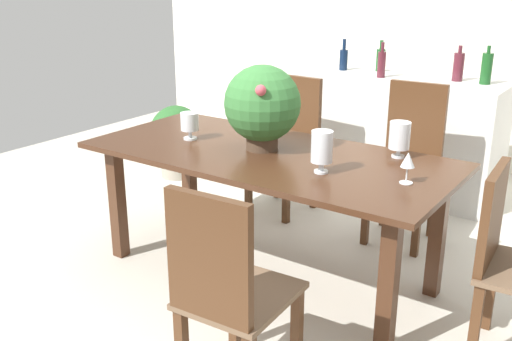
{
  "coord_description": "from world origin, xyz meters",
  "views": [
    {
      "loc": [
        1.76,
        -2.81,
        1.73
      ],
      "look_at": [
        -0.08,
        -0.18,
        0.63
      ],
      "focal_mm": 41.39,
      "sensor_mm": 36.0,
      "label": 1
    }
  ],
  "objects_px": {
    "crystal_vase_left": "(190,123)",
    "crystal_vase_center_near": "(400,136)",
    "wine_bottle_clear": "(381,59)",
    "chair_far_left": "(290,138)",
    "flower_centerpiece": "(262,105)",
    "wine_bottle_dark": "(458,66)",
    "chair_near_right": "(226,289)",
    "kitchen_counter": "(396,134)",
    "crystal_vase_right": "(322,148)",
    "wine_bottle_amber": "(382,64)",
    "potted_plant_floor": "(177,139)",
    "wine_bottle_green": "(344,59)",
    "chair_far_right": "(409,157)",
    "wine_glass": "(408,161)",
    "dining_table": "(267,169)",
    "wine_bottle_tall": "(487,68)"
  },
  "relations": [
    {
      "from": "chair_near_right",
      "to": "potted_plant_floor",
      "type": "bearing_deg",
      "value": -46.91
    },
    {
      "from": "flower_centerpiece",
      "to": "wine_bottle_green",
      "type": "bearing_deg",
      "value": 103.1
    },
    {
      "from": "dining_table",
      "to": "wine_bottle_tall",
      "type": "bearing_deg",
      "value": 70.5
    },
    {
      "from": "crystal_vase_left",
      "to": "crystal_vase_center_near",
      "type": "height_order",
      "value": "crystal_vase_center_near"
    },
    {
      "from": "flower_centerpiece",
      "to": "wine_bottle_dark",
      "type": "xyz_separation_m",
      "value": [
        0.52,
        1.86,
        0.02
      ]
    },
    {
      "from": "flower_centerpiece",
      "to": "wine_bottle_amber",
      "type": "xyz_separation_m",
      "value": [
        -0.02,
        1.67,
        0.02
      ]
    },
    {
      "from": "chair_far_left",
      "to": "crystal_vase_right",
      "type": "bearing_deg",
      "value": -49.07
    },
    {
      "from": "dining_table",
      "to": "wine_bottle_dark",
      "type": "distance_m",
      "value": 1.98
    },
    {
      "from": "kitchen_counter",
      "to": "wine_bottle_green",
      "type": "bearing_deg",
      "value": 174.23
    },
    {
      "from": "dining_table",
      "to": "potted_plant_floor",
      "type": "distance_m",
      "value": 1.95
    },
    {
      "from": "chair_near_right",
      "to": "potted_plant_floor",
      "type": "xyz_separation_m",
      "value": [
        -2.1,
        2.01,
        -0.18
      ]
    },
    {
      "from": "wine_bottle_clear",
      "to": "wine_glass",
      "type": "bearing_deg",
      "value": -62.88
    },
    {
      "from": "chair_far_right",
      "to": "wine_bottle_dark",
      "type": "xyz_separation_m",
      "value": [
        -0.0,
        0.9,
        0.48
      ]
    },
    {
      "from": "chair_far_right",
      "to": "crystal_vase_left",
      "type": "relative_size",
      "value": 6.35
    },
    {
      "from": "wine_glass",
      "to": "potted_plant_floor",
      "type": "xyz_separation_m",
      "value": [
        -2.46,
        1.05,
        -0.53
      ]
    },
    {
      "from": "wine_bottle_clear",
      "to": "wine_bottle_amber",
      "type": "xyz_separation_m",
      "value": [
        0.13,
        -0.28,
        0.01
      ]
    },
    {
      "from": "chair_far_right",
      "to": "wine_bottle_green",
      "type": "height_order",
      "value": "wine_bottle_green"
    },
    {
      "from": "dining_table",
      "to": "wine_bottle_clear",
      "type": "relative_size",
      "value": 8.21
    },
    {
      "from": "chair_near_right",
      "to": "chair_far_right",
      "type": "bearing_deg",
      "value": -92.84
    },
    {
      "from": "chair_far_right",
      "to": "crystal_vase_right",
      "type": "bearing_deg",
      "value": -95.54
    },
    {
      "from": "chair_near_right",
      "to": "kitchen_counter",
      "type": "xyz_separation_m",
      "value": [
        -0.42,
        2.8,
        -0.06
      ]
    },
    {
      "from": "crystal_vase_left",
      "to": "wine_bottle_clear",
      "type": "distance_m",
      "value": 2.06
    },
    {
      "from": "wine_bottle_tall",
      "to": "wine_bottle_dark",
      "type": "bearing_deg",
      "value": 176.48
    },
    {
      "from": "wine_bottle_clear",
      "to": "wine_bottle_dark",
      "type": "relative_size",
      "value": 0.95
    },
    {
      "from": "wine_bottle_clear",
      "to": "wine_bottle_dark",
      "type": "xyz_separation_m",
      "value": [
        0.67,
        -0.09,
        0.01
      ]
    },
    {
      "from": "chair_far_left",
      "to": "flower_centerpiece",
      "type": "height_order",
      "value": "flower_centerpiece"
    },
    {
      "from": "wine_bottle_clear",
      "to": "potted_plant_floor",
      "type": "distance_m",
      "value": 1.85
    },
    {
      "from": "chair_near_right",
      "to": "crystal_vase_center_near",
      "type": "bearing_deg",
      "value": -100.14
    },
    {
      "from": "wine_bottle_tall",
      "to": "wine_bottle_clear",
      "type": "bearing_deg",
      "value": 173.3
    },
    {
      "from": "flower_centerpiece",
      "to": "crystal_vase_left",
      "type": "bearing_deg",
      "value": -170.52
    },
    {
      "from": "wine_bottle_clear",
      "to": "wine_bottle_green",
      "type": "xyz_separation_m",
      "value": [
        -0.28,
        -0.12,
        -0.0
      ]
    },
    {
      "from": "wine_bottle_tall",
      "to": "potted_plant_floor",
      "type": "distance_m",
      "value": 2.55
    },
    {
      "from": "chair_far_right",
      "to": "chair_far_left",
      "type": "xyz_separation_m",
      "value": [
        -0.92,
        -0.0,
        -0.02
      ]
    },
    {
      "from": "crystal_vase_right",
      "to": "wine_glass",
      "type": "relative_size",
      "value": 1.4
    },
    {
      "from": "wine_bottle_tall",
      "to": "wine_bottle_green",
      "type": "height_order",
      "value": "wine_bottle_tall"
    },
    {
      "from": "chair_near_right",
      "to": "crystal_vase_center_near",
      "type": "distance_m",
      "value": 1.38
    },
    {
      "from": "potted_plant_floor",
      "to": "chair_near_right",
      "type": "bearing_deg",
      "value": -43.73
    },
    {
      "from": "crystal_vase_left",
      "to": "wine_bottle_tall",
      "type": "relative_size",
      "value": 0.58
    },
    {
      "from": "chair_far_right",
      "to": "flower_centerpiece",
      "type": "xyz_separation_m",
      "value": [
        -0.52,
        -0.96,
        0.46
      ]
    },
    {
      "from": "crystal_vase_right",
      "to": "wine_bottle_amber",
      "type": "height_order",
      "value": "wine_bottle_amber"
    },
    {
      "from": "chair_far_left",
      "to": "wine_bottle_dark",
      "type": "relative_size",
      "value": 3.72
    },
    {
      "from": "wine_glass",
      "to": "potted_plant_floor",
      "type": "height_order",
      "value": "wine_glass"
    },
    {
      "from": "wine_bottle_clear",
      "to": "dining_table",
      "type": "bearing_deg",
      "value": -84.01
    },
    {
      "from": "chair_far_right",
      "to": "flower_centerpiece",
      "type": "height_order",
      "value": "flower_centerpiece"
    },
    {
      "from": "wine_glass",
      "to": "wine_bottle_amber",
      "type": "xyz_separation_m",
      "value": [
        -0.9,
        1.74,
        0.17
      ]
    },
    {
      "from": "flower_centerpiece",
      "to": "crystal_vase_left",
      "type": "distance_m",
      "value": 0.5
    },
    {
      "from": "crystal_vase_left",
      "to": "chair_near_right",
      "type": "bearing_deg",
      "value": -43.4
    },
    {
      "from": "dining_table",
      "to": "wine_bottle_dark",
      "type": "bearing_deg",
      "value": 76.4
    },
    {
      "from": "crystal_vase_center_near",
      "to": "wine_bottle_dark",
      "type": "height_order",
      "value": "wine_bottle_dark"
    },
    {
      "from": "wine_glass",
      "to": "wine_bottle_dark",
      "type": "bearing_deg",
      "value": 100.81
    }
  ]
}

